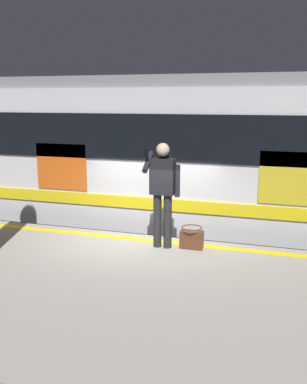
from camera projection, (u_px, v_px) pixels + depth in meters
The scene contains 8 objects.
ground_plane at pixel (147, 291), 8.11m from camera, with size 24.24×24.24×0.00m, color #3D3D3F.
platform at pixel (99, 320), 5.95m from camera, with size 15.50×4.37×1.15m, color #9E998E.
safety_line at pixel (141, 240), 7.58m from camera, with size 15.19×0.16×0.01m, color yellow.
track_rail_near at pixel (165, 262), 9.36m from camera, with size 20.15×0.08×0.16m, color slate.
track_rail_far at pixel (180, 242), 10.70m from camera, with size 20.15×0.08×0.16m, color slate.
train_carriage at pixel (185, 150), 9.43m from camera, with size 13.06×3.00×3.92m.
passenger at pixel (163, 186), 7.00m from camera, with size 0.57×0.55×1.78m.
handbag at pixel (192, 238), 7.11m from camera, with size 0.39×0.35×0.38m.
Camera 1 is at (-2.33, 7.13, 3.63)m, focal length 39.36 mm.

